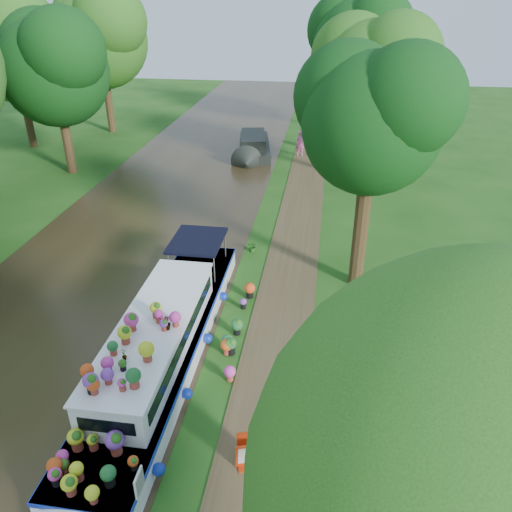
# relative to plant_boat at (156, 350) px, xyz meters

# --- Properties ---
(ground) EXTENTS (100.00, 100.00, 0.00)m
(ground) POSITION_rel_plant_boat_xyz_m (2.25, 3.16, -0.85)
(ground) COLOR #1C4C13
(ground) RESTS_ON ground
(canal_water) EXTENTS (10.00, 100.00, 0.02)m
(canal_water) POSITION_rel_plant_boat_xyz_m (-3.75, 3.16, -0.84)
(canal_water) COLOR #2D2313
(canal_water) RESTS_ON ground
(towpath) EXTENTS (2.20, 100.00, 0.03)m
(towpath) POSITION_rel_plant_boat_xyz_m (3.45, 3.16, -0.84)
(towpath) COLOR #493A22
(towpath) RESTS_ON ground
(plant_boat) EXTENTS (2.29, 13.52, 2.27)m
(plant_boat) POSITION_rel_plant_boat_xyz_m (0.00, 0.00, 0.00)
(plant_boat) COLOR white
(plant_boat) RESTS_ON canal_water
(tree_near_overhang) EXTENTS (5.52, 5.28, 8.99)m
(tree_near_overhang) POSITION_rel_plant_boat_xyz_m (6.04, 6.23, 5.75)
(tree_near_overhang) COLOR #332211
(tree_near_overhang) RESTS_ON ground
(tree_near_mid) EXTENTS (6.90, 6.60, 9.40)m
(tree_near_mid) POSITION_rel_plant_boat_xyz_m (6.73, 18.24, 5.58)
(tree_near_mid) COLOR #332211
(tree_near_mid) RESTS_ON ground
(tree_near_far) EXTENTS (7.59, 7.26, 10.30)m
(tree_near_far) POSITION_rel_plant_boat_xyz_m (6.23, 29.25, 6.20)
(tree_near_far) COLOR #332211
(tree_near_far) RESTS_ON ground
(tree_far_c) EXTENTS (7.13, 6.82, 9.59)m
(tree_far_c) POSITION_rel_plant_boat_xyz_m (-11.27, 17.25, 5.67)
(tree_far_c) COLOR #332211
(tree_far_c) RESTS_ON ground
(tree_far_d) EXTENTS (8.05, 7.70, 10.85)m
(tree_far_d) POSITION_rel_plant_boat_xyz_m (-12.77, 27.26, 6.55)
(tree_far_d) COLOR #332211
(tree_far_d) RESTS_ON ground
(tree_far_h) EXTENTS (7.82, 7.48, 10.49)m
(tree_far_h) POSITION_rel_plant_boat_xyz_m (-16.77, 22.26, 6.28)
(tree_far_h) COLOR #332211
(tree_far_h) RESTS_ON ground
(second_boat) EXTENTS (3.08, 7.47, 1.39)m
(second_boat) POSITION_rel_plant_boat_xyz_m (-0.50, 22.64, -0.29)
(second_boat) COLOR black
(second_boat) RESTS_ON canal_water
(sandwich_board) EXTENTS (0.61, 0.60, 0.91)m
(sandwich_board) POSITION_rel_plant_boat_xyz_m (3.23, -2.97, -0.41)
(sandwich_board) COLOR #BB2F0D
(sandwich_board) RESTS_ON towpath
(pedestrian_pink) EXTENTS (0.68, 0.51, 1.68)m
(pedestrian_pink) POSITION_rel_plant_boat_xyz_m (2.75, 22.64, 0.02)
(pedestrian_pink) COLOR #C04F6F
(pedestrian_pink) RESTS_ON towpath
(pedestrian_dark) EXTENTS (1.04, 0.95, 1.73)m
(pedestrian_dark) POSITION_rel_plant_boat_xyz_m (3.96, 24.15, 0.04)
(pedestrian_dark) COLOR black
(pedestrian_dark) RESTS_ON towpath
(verge_plant) EXTENTS (0.53, 0.51, 0.47)m
(verge_plant) POSITION_rel_plant_boat_xyz_m (1.65, 8.16, -0.62)
(verge_plant) COLOR #26611D
(verge_plant) RESTS_ON ground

